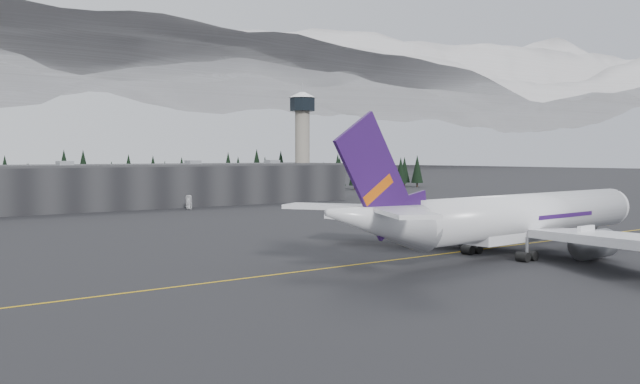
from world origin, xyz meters
TOP-DOWN VIEW (x-y plane):
  - ground at (0.00, 0.00)m, footprint 1400.00×1400.00m
  - taxiline at (0.00, -2.00)m, footprint 400.00×0.40m
  - terminal at (0.00, 125.00)m, footprint 160.00×30.00m
  - control_tower at (75.00, 128.00)m, footprint 10.00×10.00m
  - treeline at (0.00, 162.00)m, footprint 360.00×20.00m
  - jet_main at (12.57, -9.57)m, footprint 71.14×65.59m
  - gse_vehicle_b at (17.93, 104.08)m, footprint 4.32×3.71m

SIDE VIEW (x-z plane):
  - ground at x=0.00m, z-range 0.00..0.00m
  - taxiline at x=0.00m, z-range 0.00..0.02m
  - gse_vehicle_b at x=17.93m, z-range 0.00..1.40m
  - jet_main at x=12.57m, z-range -4.56..16.35m
  - terminal at x=0.00m, z-range 0.00..12.60m
  - treeline at x=0.00m, z-range 0.00..15.00m
  - control_tower at x=75.00m, z-range 4.56..42.26m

